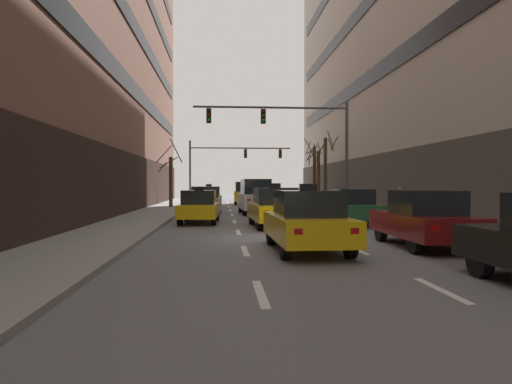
{
  "coord_description": "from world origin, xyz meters",
  "views": [
    {
      "loc": [
        -2.26,
        -15.79,
        1.86
      ],
      "look_at": [
        0.15,
        15.8,
        1.32
      ],
      "focal_mm": 32.38,
      "sensor_mm": 36.0,
      "label": 1
    }
  ],
  "objects_px": {
    "traffic_signal_0": "(294,132)",
    "street_tree_0": "(318,176)",
    "taxi_driving_3": "(199,207)",
    "car_parked_2": "(352,207)",
    "street_tree_3": "(325,170)",
    "pedestrian_0": "(400,200)",
    "taxi_driving_0": "(244,193)",
    "traffic_signal_1": "(227,159)",
    "car_parked_1": "(424,219)",
    "taxi_driving_4": "(307,221)",
    "street_tree_2": "(314,173)",
    "taxi_driving_5": "(274,208)",
    "street_tree_1": "(171,179)",
    "car_driving_1": "(205,200)",
    "taxi_driving_2": "(209,197)"
  },
  "relations": [
    {
      "from": "taxi_driving_4",
      "to": "street_tree_3",
      "type": "relative_size",
      "value": 0.77
    },
    {
      "from": "street_tree_1",
      "to": "taxi_driving_2",
      "type": "bearing_deg",
      "value": 35.32
    },
    {
      "from": "street_tree_3",
      "to": "pedestrian_0",
      "type": "xyz_separation_m",
      "value": [
        0.77,
        -13.33,
        -1.99
      ]
    },
    {
      "from": "taxi_driving_4",
      "to": "car_driving_1",
      "type": "bearing_deg",
      "value": 101.34
    },
    {
      "from": "taxi_driving_4",
      "to": "car_parked_1",
      "type": "distance_m",
      "value": 3.67
    },
    {
      "from": "taxi_driving_2",
      "to": "car_parked_2",
      "type": "height_order",
      "value": "taxi_driving_2"
    },
    {
      "from": "taxi_driving_5",
      "to": "pedestrian_0",
      "type": "distance_m",
      "value": 7.4
    },
    {
      "from": "taxi_driving_0",
      "to": "car_parked_1",
      "type": "relative_size",
      "value": 0.96
    },
    {
      "from": "car_driving_1",
      "to": "car_parked_2",
      "type": "xyz_separation_m",
      "value": [
        7.01,
        -8.78,
        -0.04
      ]
    },
    {
      "from": "taxi_driving_4",
      "to": "street_tree_1",
      "type": "relative_size",
      "value": 0.89
    },
    {
      "from": "traffic_signal_0",
      "to": "street_tree_3",
      "type": "distance_m",
      "value": 10.3
    },
    {
      "from": "taxi_driving_2",
      "to": "car_parked_2",
      "type": "relative_size",
      "value": 1.04
    },
    {
      "from": "traffic_signal_1",
      "to": "street_tree_1",
      "type": "distance_m",
      "value": 10.15
    },
    {
      "from": "traffic_signal_0",
      "to": "pedestrian_0",
      "type": "xyz_separation_m",
      "value": [
        4.76,
        -4.03,
        -3.87
      ]
    },
    {
      "from": "taxi_driving_5",
      "to": "street_tree_1",
      "type": "xyz_separation_m",
      "value": [
        -6.1,
        15.43,
        1.38
      ]
    },
    {
      "from": "street_tree_0",
      "to": "pedestrian_0",
      "type": "bearing_deg",
      "value": -87.14
    },
    {
      "from": "street_tree_3",
      "to": "car_parked_1",
      "type": "bearing_deg",
      "value": -95.76
    },
    {
      "from": "car_parked_2",
      "to": "traffic_signal_0",
      "type": "height_order",
      "value": "traffic_signal_0"
    },
    {
      "from": "car_parked_2",
      "to": "traffic_signal_0",
      "type": "xyz_separation_m",
      "value": [
        -1.68,
        6.08,
        4.1
      ]
    },
    {
      "from": "car_parked_1",
      "to": "street_tree_2",
      "type": "xyz_separation_m",
      "value": [
        2.28,
        27.22,
        1.99
      ]
    },
    {
      "from": "taxi_driving_3",
      "to": "traffic_signal_1",
      "type": "distance_m",
      "value": 22.28
    },
    {
      "from": "taxi_driving_0",
      "to": "street_tree_3",
      "type": "relative_size",
      "value": 0.73
    },
    {
      "from": "car_driving_1",
      "to": "taxi_driving_4",
      "type": "xyz_separation_m",
      "value": [
        3.4,
        -16.95,
        -0.01
      ]
    },
    {
      "from": "taxi_driving_5",
      "to": "traffic_signal_0",
      "type": "height_order",
      "value": "traffic_signal_0"
    },
    {
      "from": "taxi_driving_2",
      "to": "taxi_driving_3",
      "type": "bearing_deg",
      "value": -90.25
    },
    {
      "from": "street_tree_0",
      "to": "street_tree_3",
      "type": "bearing_deg",
      "value": -89.3
    },
    {
      "from": "car_parked_2",
      "to": "traffic_signal_1",
      "type": "xyz_separation_m",
      "value": [
        -5.38,
        23.39,
        3.45
      ]
    },
    {
      "from": "car_parked_1",
      "to": "street_tree_0",
      "type": "height_order",
      "value": "street_tree_0"
    },
    {
      "from": "street_tree_1",
      "to": "pedestrian_0",
      "type": "bearing_deg",
      "value": -44.01
    },
    {
      "from": "pedestrian_0",
      "to": "street_tree_3",
      "type": "bearing_deg",
      "value": 93.29
    },
    {
      "from": "taxi_driving_2",
      "to": "street_tree_3",
      "type": "bearing_deg",
      "value": -6.66
    },
    {
      "from": "taxi_driving_0",
      "to": "taxi_driving_4",
      "type": "relative_size",
      "value": 0.95
    },
    {
      "from": "taxi_driving_3",
      "to": "car_parked_2",
      "type": "relative_size",
      "value": 0.98
    },
    {
      "from": "taxi_driving_0",
      "to": "taxi_driving_2",
      "type": "relative_size",
      "value": 0.94
    },
    {
      "from": "car_parked_1",
      "to": "street_tree_0",
      "type": "distance_m",
      "value": 25.7
    },
    {
      "from": "traffic_signal_0",
      "to": "street_tree_0",
      "type": "bearing_deg",
      "value": 71.58
    },
    {
      "from": "car_driving_1",
      "to": "street_tree_0",
      "type": "height_order",
      "value": "street_tree_0"
    },
    {
      "from": "car_parked_2",
      "to": "street_tree_2",
      "type": "bearing_deg",
      "value": 83.4
    },
    {
      "from": "street_tree_0",
      "to": "street_tree_3",
      "type": "xyz_separation_m",
      "value": [
        0.03,
        -2.6,
        0.48
      ]
    },
    {
      "from": "car_parked_1",
      "to": "street_tree_3",
      "type": "height_order",
      "value": "street_tree_3"
    },
    {
      "from": "taxi_driving_5",
      "to": "traffic_signal_0",
      "type": "xyz_separation_m",
      "value": [
        1.99,
        7.05,
        4.06
      ]
    },
    {
      "from": "traffic_signal_1",
      "to": "street_tree_0",
      "type": "height_order",
      "value": "traffic_signal_1"
    },
    {
      "from": "taxi_driving_3",
      "to": "taxi_driving_4",
      "type": "xyz_separation_m",
      "value": [
        3.4,
        -9.62,
        0.06
      ]
    },
    {
      "from": "taxi_driving_0",
      "to": "taxi_driving_5",
      "type": "xyz_separation_m",
      "value": [
        0.19,
        -22.68,
        -0.19
      ]
    },
    {
      "from": "car_parked_2",
      "to": "taxi_driving_0",
      "type": "bearing_deg",
      "value": 100.08
    },
    {
      "from": "taxi_driving_3",
      "to": "car_parked_1",
      "type": "bearing_deg",
      "value": -52.08
    },
    {
      "from": "taxi_driving_3",
      "to": "pedestrian_0",
      "type": "height_order",
      "value": "taxi_driving_3"
    },
    {
      "from": "pedestrian_0",
      "to": "traffic_signal_1",
      "type": "bearing_deg",
      "value": 111.63
    },
    {
      "from": "traffic_signal_0",
      "to": "traffic_signal_1",
      "type": "distance_m",
      "value": 17.71
    },
    {
      "from": "taxi_driving_3",
      "to": "car_parked_2",
      "type": "xyz_separation_m",
      "value": [
        7.01,
        -1.44,
        0.03
      ]
    }
  ]
}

